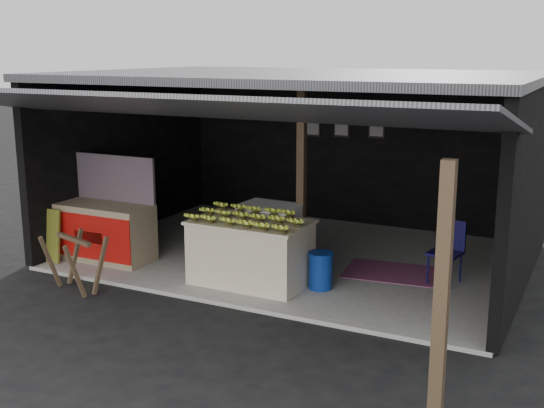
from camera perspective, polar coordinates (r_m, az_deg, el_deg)
The scene contains 13 objects.
ground at distance 9.26m, azimuth -4.20°, elevation -8.55°, with size 80.00×80.00×0.00m, color black.
concrete_slab at distance 11.35m, azimuth 2.27°, elevation -4.32°, with size 7.00×5.00×0.06m, color gray.
shophouse at distance 11.21m, azimuth 3.03°, elevation 6.29°, with size 7.40×7.29×3.02m.
banana_table at distance 9.83m, azimuth -1.79°, elevation -4.01°, with size 1.68×1.04×0.93m.
banana_pile at distance 9.68m, azimuth -1.81°, elevation -0.87°, with size 1.55×0.93×0.18m, color #CDD12C, non-canonical shape.
white_crate at distance 10.52m, azimuth -0.12°, elevation -2.67°, with size 0.93×0.66×1.00m.
neighbor_stall at distance 11.27m, azimuth -13.88°, elevation -2.03°, with size 1.61×0.73×1.66m.
green_signboard at distance 11.43m, azimuth -18.40°, elevation -2.47°, with size 0.57×0.04×0.85m, color black.
sawhorse at distance 10.01m, azimuth -16.18°, elevation -4.32°, with size 0.88×0.88×0.80m.
water_barrel at distance 9.67m, azimuth 4.08°, elevation -5.66°, with size 0.34×0.34×0.50m, color navy.
plastic_chair at distance 10.16m, azimuth 14.50°, elevation -3.43°, with size 0.50×0.50×0.91m.
magenta_rug at distance 10.54m, azimuth 10.25°, elevation -5.66°, with size 1.50×1.00×0.01m, color #711956.
picture_frames at distance 13.20m, azimuth 5.99°, elevation 6.47°, with size 1.62×0.04×0.46m.
Camera 1 is at (4.45, -7.39, 3.36)m, focal length 45.00 mm.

